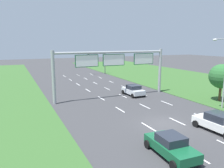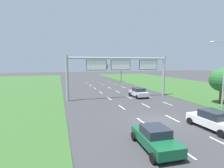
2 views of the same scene
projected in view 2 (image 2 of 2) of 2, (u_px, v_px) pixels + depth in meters
The scene contains 11 objects.
ground_plane at pixel (158, 120), 17.96m from camera, with size 200.00×200.00×0.00m, color #38383A.
lane_dashes_inner_left at pixel (115, 102), 25.99m from camera, with size 0.14×56.40×0.01m.
lane_dashes_inner_right at pixel (136, 101), 27.01m from camera, with size 0.14×56.40×0.01m.
lane_dashes_slip at pixel (156, 99), 28.02m from camera, with size 0.14×56.40×0.01m.
car_near_red at pixel (213, 120), 15.52m from camera, with size 2.42×4.44×1.67m.
car_lead_silver at pixel (139, 92), 29.98m from camera, with size 2.24×4.03×1.59m.
car_mid_lane at pixel (155, 138), 11.91m from camera, with size 2.35×4.38×1.54m.
sign_gantry at pixel (121, 68), 28.70m from camera, with size 17.24×0.44×7.00m.
traffic_light_mast at pixel (115, 69), 53.03m from camera, with size 4.76×0.49×5.60m.
street_lamp at pixel (222, 69), 21.29m from camera, with size 2.61×0.32×8.50m.
roadside_tree_near at pixel (222, 80), 24.72m from camera, with size 3.30×3.30×5.12m.
Camera 2 is at (-9.57, -15.24, 5.87)m, focal length 28.00 mm.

